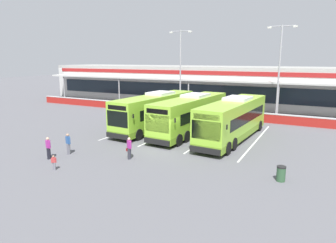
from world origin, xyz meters
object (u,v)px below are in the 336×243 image
coach_bus_left_centre (191,115)px  coach_bus_leftmost (156,112)px  pedestrian_in_dark_coat (68,143)px  lamp_post_west (180,66)px  litter_bin (281,174)px  coach_bus_centre (233,120)px  pedestrian_near_bin (48,147)px  pedestrian_with_handbag (129,148)px  pedestrian_child (54,162)px  lamp_post_centre (279,67)px

coach_bus_left_centre → coach_bus_leftmost: bearing=179.7°
coach_bus_leftmost → pedestrian_in_dark_coat: 10.73m
coach_bus_left_centre → lamp_post_west: (-6.57, 11.48, 4.50)m
pedestrian_in_dark_coat → litter_bin: size_ratio=1.74×
coach_bus_centre → pedestrian_near_bin: (-10.46, -11.60, -0.91)m
coach_bus_leftmost → litter_bin: coach_bus_leftmost is taller
coach_bus_leftmost → pedestrian_with_handbag: size_ratio=7.59×
pedestrian_with_handbag → coach_bus_leftmost: bearing=108.4°
pedestrian_child → coach_bus_centre: bearing=57.6°
coach_bus_left_centre → pedestrian_with_handbag: coach_bus_left_centre is taller
pedestrian_with_handbag → pedestrian_near_bin: same height
lamp_post_west → lamp_post_centre: same height
pedestrian_in_dark_coat → pedestrian_child: 3.42m
coach_bus_left_centre → pedestrian_child: bearing=-106.4°
coach_bus_left_centre → pedestrian_in_dark_coat: size_ratio=7.59×
coach_bus_centre → litter_bin: bearing=-57.5°
pedestrian_in_dark_coat → pedestrian_child: bearing=-60.0°
lamp_post_west → pedestrian_in_dark_coat: bearing=-87.7°
coach_bus_leftmost → pedestrian_near_bin: (-2.14, -12.04, -0.91)m
coach_bus_centre → pedestrian_in_dark_coat: (-10.01, -10.12, -0.91)m
pedestrian_with_handbag → pedestrian_child: pedestrian_with_handbag is taller
pedestrian_near_bin → lamp_post_centre: bearing=61.3°
coach_bus_leftmost → lamp_post_west: lamp_post_west is taller
pedestrian_near_bin → pedestrian_in_dark_coat: bearing=72.9°
coach_bus_left_centre → pedestrian_in_dark_coat: 12.00m
pedestrian_with_handbag → pedestrian_child: size_ratio=1.61×
coach_bus_centre → pedestrian_in_dark_coat: bearing=-134.7°
coach_bus_leftmost → lamp_post_centre: 15.80m
coach_bus_leftmost → pedestrian_in_dark_coat: (-1.68, -10.56, -0.91)m
pedestrian_with_handbag → pedestrian_near_bin: (-5.25, -2.70, 0.02)m
coach_bus_left_centre → pedestrian_child: coach_bus_left_centre is taller
pedestrian_child → litter_bin: 14.36m
coach_bus_left_centre → lamp_post_centre: (6.45, 10.99, 4.50)m
coach_bus_centre → pedestrian_with_handbag: 10.36m
coach_bus_centre → lamp_post_centre: size_ratio=1.12×
coach_bus_left_centre → pedestrian_in_dark_coat: bearing=-118.3°
pedestrian_in_dark_coat → coach_bus_leftmost: bearing=81.0°
lamp_post_west → litter_bin: size_ratio=11.83×
coach_bus_centre → pedestrian_child: coach_bus_centre is taller
coach_bus_centre → pedestrian_near_bin: 15.65m
coach_bus_left_centre → pedestrian_in_dark_coat: coach_bus_left_centre is taller
lamp_post_west → pedestrian_child: bearing=-84.1°
pedestrian_child → pedestrian_in_dark_coat: bearing=120.0°
pedestrian_near_bin → lamp_post_west: bearing=91.1°
coach_bus_left_centre → lamp_post_west: 13.97m
pedestrian_with_handbag → pedestrian_child: bearing=-126.6°
pedestrian_with_handbag → lamp_post_centre: (7.33, 20.31, 5.43)m
pedestrian_with_handbag → lamp_post_centre: size_ratio=0.15×
pedestrian_with_handbag → litter_bin: bearing=4.3°
pedestrian_in_dark_coat → lamp_post_centre: (12.12, 21.53, 5.42)m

